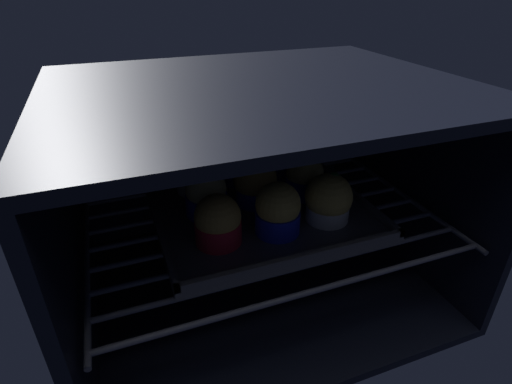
# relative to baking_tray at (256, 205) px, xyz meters

# --- Properties ---
(oven_cavity) EXTENTS (0.59, 0.47, 0.37)m
(oven_cavity) POSITION_rel_baking_tray_xyz_m (0.00, 0.03, 0.02)
(oven_cavity) COLOR black
(oven_cavity) RESTS_ON ground
(oven_rack) EXTENTS (0.55, 0.42, 0.01)m
(oven_rack) POSITION_rel_baking_tray_xyz_m (0.00, -0.02, -0.01)
(oven_rack) COLOR #444756
(oven_rack) RESTS_ON oven_cavity
(baking_tray) EXTENTS (0.34, 0.34, 0.02)m
(baking_tray) POSITION_rel_baking_tray_xyz_m (0.00, 0.00, 0.00)
(baking_tray) COLOR #4C4C51
(baking_tray) RESTS_ON oven_rack
(muffin_row0_col0) EXTENTS (0.07, 0.07, 0.07)m
(muffin_row0_col0) POSITION_rel_baking_tray_xyz_m (-0.09, -0.08, 0.04)
(muffin_row0_col0) COLOR red
(muffin_row0_col0) RESTS_ON baking_tray
(muffin_row0_col1) EXTENTS (0.07, 0.07, 0.08)m
(muffin_row0_col1) POSITION_rel_baking_tray_xyz_m (0.00, -0.09, 0.04)
(muffin_row0_col1) COLOR #1928B7
(muffin_row0_col1) RESTS_ON baking_tray
(muffin_row0_col2) EXTENTS (0.07, 0.07, 0.08)m
(muffin_row0_col2) POSITION_rel_baking_tray_xyz_m (0.09, -0.09, 0.04)
(muffin_row0_col2) COLOR silver
(muffin_row0_col2) RESTS_ON baking_tray
(muffin_row1_col0) EXTENTS (0.07, 0.07, 0.08)m
(muffin_row1_col0) POSITION_rel_baking_tray_xyz_m (-0.08, -0.00, 0.04)
(muffin_row1_col0) COLOR #1928B7
(muffin_row1_col0) RESTS_ON baking_tray
(muffin_row1_col1) EXTENTS (0.07, 0.07, 0.08)m
(muffin_row1_col1) POSITION_rel_baking_tray_xyz_m (-0.00, 0.00, 0.04)
(muffin_row1_col1) COLOR #1928B7
(muffin_row1_col1) RESTS_ON baking_tray
(muffin_row1_col2) EXTENTS (0.07, 0.07, 0.08)m
(muffin_row1_col2) POSITION_rel_baking_tray_xyz_m (0.09, -0.00, 0.04)
(muffin_row1_col2) COLOR #1928B7
(muffin_row1_col2) RESTS_ON baking_tray
(muffin_row2_col0) EXTENTS (0.07, 0.07, 0.08)m
(muffin_row2_col0) POSITION_rel_baking_tray_xyz_m (-0.08, 0.08, 0.04)
(muffin_row2_col0) COLOR silver
(muffin_row2_col0) RESTS_ON baking_tray
(muffin_row2_col1) EXTENTS (0.07, 0.07, 0.08)m
(muffin_row2_col1) POSITION_rel_baking_tray_xyz_m (0.00, 0.08, 0.04)
(muffin_row2_col1) COLOR #1928B7
(muffin_row2_col1) RESTS_ON baking_tray
(muffin_row2_col2) EXTENTS (0.07, 0.07, 0.07)m
(muffin_row2_col2) POSITION_rel_baking_tray_xyz_m (0.09, 0.08, 0.04)
(muffin_row2_col2) COLOR #1928B7
(muffin_row2_col2) RESTS_ON baking_tray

